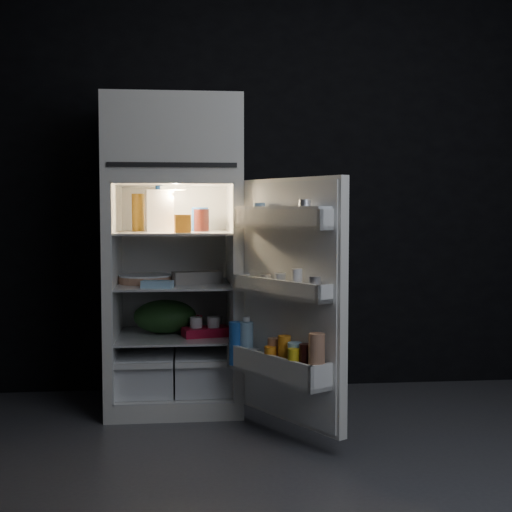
{
  "coord_description": "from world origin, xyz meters",
  "views": [
    {
      "loc": [
        -0.75,
        -2.86,
        1.15
      ],
      "look_at": [
        -0.35,
        1.0,
        0.9
      ],
      "focal_mm": 50.0,
      "sensor_mm": 36.0,
      "label": 1
    }
  ],
  "objects": [
    {
      "name": "floor",
      "position": [
        0.0,
        0.0,
        0.0
      ],
      "size": [
        4.0,
        3.4,
        0.0
      ],
      "primitive_type": "cube",
      "color": "#4A4A4F",
      "rests_on": "ground"
    },
    {
      "name": "wall_back",
      "position": [
        0.0,
        1.7,
        1.35
      ],
      "size": [
        4.0,
        0.0,
        2.7
      ],
      "primitive_type": "cube",
      "color": "black",
      "rests_on": "ground"
    },
    {
      "name": "refrigerator",
      "position": [
        -0.8,
        1.32,
        0.96
      ],
      "size": [
        0.76,
        0.71,
        1.78
      ],
      "color": "white",
      "rests_on": "ground"
    },
    {
      "name": "fridge_door",
      "position": [
        -0.24,
        0.62,
        0.68
      ],
      "size": [
        0.53,
        0.72,
        1.22
      ],
      "color": "white",
      "rests_on": "ground"
    },
    {
      "name": "milk_jug",
      "position": [
        -0.89,
        1.28,
        1.15
      ],
      "size": [
        0.17,
        0.17,
        0.24
      ],
      "primitive_type": "cube",
      "rotation": [
        0.0,
        0.0,
        0.12
      ],
      "color": "white",
      "rests_on": "refrigerator"
    },
    {
      "name": "mayo_jar",
      "position": [
        -0.65,
        1.38,
        1.1
      ],
      "size": [
        0.12,
        0.12,
        0.14
      ],
      "primitive_type": "cylinder",
      "rotation": [
        0.0,
        0.0,
        -0.29
      ],
      "color": "#2158B3",
      "rests_on": "refrigerator"
    },
    {
      "name": "jam_jar",
      "position": [
        -0.64,
        1.28,
        1.09
      ],
      "size": [
        0.12,
        0.12,
        0.13
      ],
      "primitive_type": "cylinder",
      "rotation": [
        0.0,
        0.0,
        -0.42
      ],
      "color": "black",
      "rests_on": "refrigerator"
    },
    {
      "name": "amber_bottle",
      "position": [
        -1.01,
        1.38,
        1.14
      ],
      "size": [
        0.09,
        0.09,
        0.22
      ],
      "primitive_type": "cylinder",
      "rotation": [
        0.0,
        0.0,
        0.24
      ],
      "color": "#B0741C",
      "rests_on": "refrigerator"
    },
    {
      "name": "small_carton",
      "position": [
        -0.75,
        1.09,
        1.08
      ],
      "size": [
        0.09,
        0.08,
        0.1
      ],
      "primitive_type": "cube",
      "rotation": [
        0.0,
        0.0,
        0.12
      ],
      "color": "orange",
      "rests_on": "refrigerator"
    },
    {
      "name": "egg_carton",
      "position": [
        -0.67,
        1.24,
        0.76
      ],
      "size": [
        0.3,
        0.17,
        0.07
      ],
      "primitive_type": "cube",
      "rotation": [
        0.0,
        0.0,
        0.24
      ],
      "color": "gray",
      "rests_on": "refrigerator"
    },
    {
      "name": "pie",
      "position": [
        -0.97,
        1.31,
        0.75
      ],
      "size": [
        0.37,
        0.37,
        0.04
      ],
      "primitive_type": "cylinder",
      "rotation": [
        0.0,
        0.0,
        0.21
      ],
      "color": "#A87658",
      "rests_on": "refrigerator"
    },
    {
      "name": "flat_package",
      "position": [
        -0.89,
        1.05,
        0.75
      ],
      "size": [
        0.18,
        0.12,
        0.04
      ],
      "primitive_type": "cube",
      "rotation": [
        0.0,
        0.0,
        -0.24
      ],
      "color": "#91C0E1",
      "rests_on": "refrigerator"
    },
    {
      "name": "wrapped_pkg",
      "position": [
        -0.62,
        1.39,
        0.75
      ],
      "size": [
        0.13,
        0.11,
        0.05
      ],
      "primitive_type": "cube",
      "rotation": [
        0.0,
        0.0,
        0.26
      ],
      "color": "beige",
      "rests_on": "refrigerator"
    },
    {
      "name": "produce_bag",
      "position": [
        -0.86,
        1.33,
        0.52
      ],
      "size": [
        0.37,
        0.32,
        0.2
      ],
      "primitive_type": "ellipsoid",
      "rotation": [
        0.0,
        0.0,
        0.02
      ],
      "color": "#193815",
      "rests_on": "refrigerator"
    },
    {
      "name": "yogurt_tray",
      "position": [
        -0.62,
        1.21,
        0.45
      ],
      "size": [
        0.3,
        0.2,
        0.05
      ],
      "primitive_type": "cube",
      "rotation": [
        0.0,
        0.0,
        0.22
      ],
      "color": "#AB0E2A",
      "rests_on": "refrigerator"
    },
    {
      "name": "small_can_red",
      "position": [
        -0.67,
        1.41,
        0.47
      ],
      "size": [
        0.07,
        0.07,
        0.09
      ],
      "primitive_type": "cylinder",
      "rotation": [
        0.0,
        0.0,
        0.11
      ],
      "color": "#AB0E2A",
      "rests_on": "refrigerator"
    },
    {
      "name": "small_can_silver",
      "position": [
        -0.55,
        1.37,
        0.47
      ],
      "size": [
        0.07,
        0.07,
        0.09
      ],
      "primitive_type": "cylinder",
      "rotation": [
        0.0,
        0.0,
        0.03
      ],
      "color": "silver",
      "rests_on": "refrigerator"
    }
  ]
}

